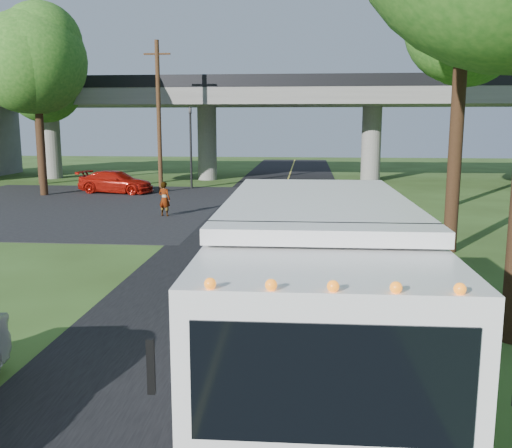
# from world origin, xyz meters

# --- Properties ---
(ground) EXTENTS (120.00, 120.00, 0.00)m
(ground) POSITION_xyz_m (0.00, 0.00, 0.00)
(ground) COLOR #304719
(ground) RESTS_ON ground
(road) EXTENTS (7.00, 90.00, 0.02)m
(road) POSITION_xyz_m (0.00, 10.00, 0.01)
(road) COLOR black
(road) RESTS_ON ground
(parking_lot) EXTENTS (16.00, 18.00, 0.01)m
(parking_lot) POSITION_xyz_m (-11.00, 18.00, 0.01)
(parking_lot) COLOR black
(parking_lot) RESTS_ON ground
(lane_line) EXTENTS (0.12, 90.00, 0.01)m
(lane_line) POSITION_xyz_m (0.00, 10.00, 0.03)
(lane_line) COLOR gold
(lane_line) RESTS_ON road
(overpass) EXTENTS (54.00, 10.00, 7.30)m
(overpass) POSITION_xyz_m (0.00, 32.00, 4.56)
(overpass) COLOR slate
(overpass) RESTS_ON ground
(traffic_signal) EXTENTS (0.18, 0.22, 5.20)m
(traffic_signal) POSITION_xyz_m (-6.00, 26.00, 3.20)
(traffic_signal) COLOR black
(traffic_signal) RESTS_ON ground
(utility_pole) EXTENTS (1.60, 0.26, 9.00)m
(utility_pole) POSITION_xyz_m (-7.50, 24.00, 4.59)
(utility_pole) COLOR #472D19
(utility_pole) RESTS_ON ground
(tree_right_far) EXTENTS (5.77, 5.67, 10.99)m
(tree_right_far) POSITION_xyz_m (9.21, 19.84, 8.30)
(tree_right_far) COLOR #382314
(tree_right_far) RESTS_ON ground
(tree_left_lot) EXTENTS (5.60, 5.50, 10.50)m
(tree_left_lot) POSITION_xyz_m (-13.79, 21.84, 7.90)
(tree_left_lot) COLOR #382314
(tree_left_lot) RESTS_ON ground
(tree_left_far) EXTENTS (5.26, 5.16, 9.89)m
(tree_left_far) POSITION_xyz_m (-16.79, 27.84, 7.45)
(tree_left_far) COLOR #382314
(tree_left_far) RESTS_ON ground
(step_van) EXTENTS (2.86, 7.50, 3.13)m
(step_van) POSITION_xyz_m (1.60, -2.11, 1.70)
(step_van) COLOR white
(step_van) RESTS_ON ground
(red_sedan) EXTENTS (4.86, 2.64, 1.34)m
(red_sedan) POSITION_xyz_m (-10.12, 23.42, 0.67)
(red_sedan) COLOR #A5130A
(red_sedan) RESTS_ON ground
(pedestrian) EXTENTS (0.68, 0.55, 1.60)m
(pedestrian) POSITION_xyz_m (-5.04, 15.18, 0.80)
(pedestrian) COLOR gray
(pedestrian) RESTS_ON ground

